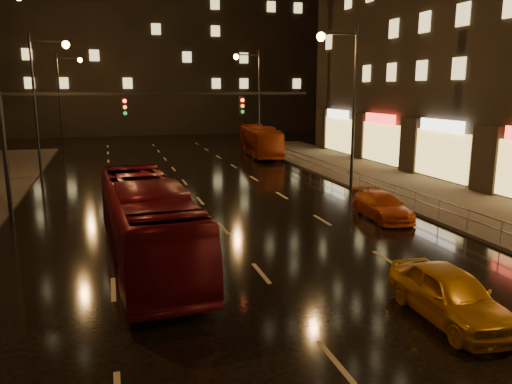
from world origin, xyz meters
TOP-DOWN VIEW (x-y plane):
  - ground at (0.00, 20.00)m, footprint 140.00×140.00m
  - sidewalk_right at (13.50, 15.00)m, footprint 7.00×70.00m
  - building_distant at (4.00, 72.00)m, footprint 44.00×16.00m
  - traffic_signal at (-5.06, 20.00)m, footprint 15.31×0.32m
  - railing_right at (10.20, 18.00)m, footprint 0.05×56.00m
  - bus_red at (-3.68, 12.22)m, footprint 3.24×11.24m
  - bus_curb at (9.00, 39.70)m, footprint 3.33×10.31m
  - taxi_near at (4.00, 5.10)m, footprint 1.93×4.46m
  - taxi_far at (8.00, 15.49)m, footprint 1.97×4.37m

SIDE VIEW (x-z plane):
  - ground at x=0.00m, z-range 0.00..0.00m
  - sidewalk_right at x=13.50m, z-range 0.00..0.15m
  - taxi_far at x=8.00m, z-range 0.00..1.24m
  - taxi_near at x=4.00m, z-range 0.00..1.50m
  - railing_right at x=10.20m, z-range 0.40..1.40m
  - bus_curb at x=9.00m, z-range 0.00..2.82m
  - bus_red at x=-3.68m, z-range 0.00..3.09m
  - traffic_signal at x=-5.06m, z-range 1.64..7.84m
  - building_distant at x=4.00m, z-range 0.00..36.00m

